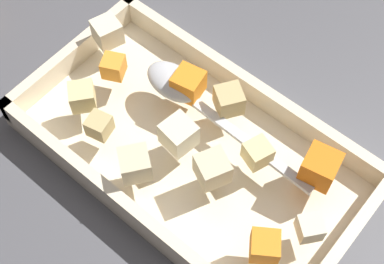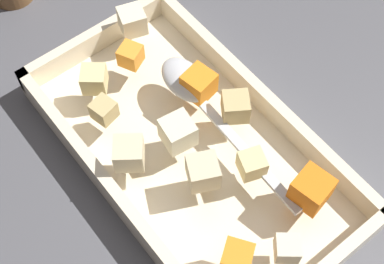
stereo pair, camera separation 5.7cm
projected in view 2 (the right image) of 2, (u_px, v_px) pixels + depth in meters
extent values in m
plane|color=#4C4C51|center=(187.00, 143.00, 0.63)|extent=(4.00, 4.00, 0.00)
cube|color=beige|center=(192.00, 154.00, 0.61)|extent=(0.38, 0.21, 0.01)
cube|color=beige|center=(260.00, 97.00, 0.62)|extent=(0.38, 0.01, 0.03)
cube|color=beige|center=(116.00, 197.00, 0.56)|extent=(0.38, 0.01, 0.03)
cube|color=beige|center=(97.00, 39.00, 0.66)|extent=(0.01, 0.21, 0.03)
cube|color=orange|center=(199.00, 84.00, 0.59)|extent=(0.03, 0.03, 0.03)
cube|color=orange|center=(237.00, 258.00, 0.50)|extent=(0.04, 0.04, 0.03)
cube|color=orange|center=(311.00, 190.00, 0.53)|extent=(0.04, 0.04, 0.03)
cube|color=orange|center=(133.00, 54.00, 0.62)|extent=(0.03, 0.03, 0.02)
cube|color=beige|center=(178.00, 132.00, 0.56)|extent=(0.03, 0.03, 0.03)
cube|color=tan|center=(104.00, 110.00, 0.58)|extent=(0.03, 0.03, 0.02)
cube|color=tan|center=(235.00, 107.00, 0.58)|extent=(0.04, 0.04, 0.03)
cube|color=beige|center=(132.00, 21.00, 0.64)|extent=(0.04, 0.04, 0.03)
cube|color=#E0CC89|center=(252.00, 164.00, 0.55)|extent=(0.03, 0.03, 0.02)
cube|color=#E0CC89|center=(94.00, 79.00, 0.60)|extent=(0.04, 0.04, 0.03)
cube|color=beige|center=(203.00, 172.00, 0.54)|extent=(0.04, 0.04, 0.03)
cube|color=beige|center=(131.00, 156.00, 0.55)|extent=(0.04, 0.04, 0.03)
cube|color=beige|center=(287.00, 248.00, 0.51)|extent=(0.03, 0.03, 0.02)
ellipsoid|color=silver|center=(185.00, 79.00, 0.60)|extent=(0.07, 0.04, 0.02)
cube|color=silver|center=(249.00, 155.00, 0.56)|extent=(0.15, 0.02, 0.01)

